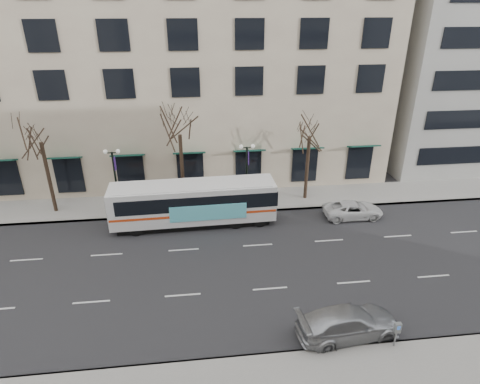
{
  "coord_description": "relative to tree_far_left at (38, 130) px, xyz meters",
  "views": [
    {
      "loc": [
        1.15,
        -20.44,
        14.94
      ],
      "look_at": [
        3.8,
        2.44,
        4.0
      ],
      "focal_mm": 30.0,
      "sensor_mm": 36.0,
      "label": 1
    }
  ],
  "objects": [
    {
      "name": "sidewalk_far",
      "position": [
        15.0,
        0.2,
        -6.62
      ],
      "size": [
        80.0,
        4.0,
        0.15
      ],
      "primitive_type": "cube",
      "color": "gray",
      "rests_on": "ground"
    },
    {
      "name": "pay_station",
      "position": [
        20.04,
        -16.1,
        -5.54
      ],
      "size": [
        0.3,
        0.21,
        1.39
      ],
      "rotation": [
        0.0,
        0.0,
        -0.02
      ],
      "color": "gray",
      "rests_on": "sidewalk_near"
    },
    {
      "name": "white_pickup",
      "position": [
        22.83,
        -3.41,
        -6.08
      ],
      "size": [
        4.48,
        2.07,
        1.24
      ],
      "primitive_type": "imported",
      "rotation": [
        0.0,
        0.0,
        1.57
      ],
      "color": "silver",
      "rests_on": "ground"
    },
    {
      "name": "building_hotel",
      "position": [
        8.0,
        12.2,
        5.3
      ],
      "size": [
        40.0,
        20.0,
        24.0
      ],
      "primitive_type": "cube",
      "color": "tan",
      "rests_on": "ground"
    },
    {
      "name": "city_bus",
      "position": [
        10.86,
        -3.02,
        -4.93
      ],
      "size": [
        11.97,
        2.92,
        3.23
      ],
      "rotation": [
        0.0,
        0.0,
        0.03
      ],
      "color": "white",
      "rests_on": "ground"
    },
    {
      "name": "silver_car",
      "position": [
        18.14,
        -15.0,
        -5.95
      ],
      "size": [
        5.35,
        2.64,
        1.5
      ],
      "primitive_type": "imported",
      "rotation": [
        0.0,
        0.0,
        1.68
      ],
      "color": "#A4A7AC",
      "rests_on": "ground"
    },
    {
      "name": "tree_far_right",
      "position": [
        20.0,
        0.0,
        -0.28
      ],
      "size": [
        3.6,
        3.6,
        8.06
      ],
      "color": "black",
      "rests_on": "ground"
    },
    {
      "name": "lamp_post_right",
      "position": [
        15.01,
        -0.6,
        -3.75
      ],
      "size": [
        1.22,
        0.45,
        5.21
      ],
      "color": "black",
      "rests_on": "ground"
    },
    {
      "name": "lamp_post_left",
      "position": [
        5.01,
        -0.6,
        -3.75
      ],
      "size": [
        1.22,
        0.45,
        5.21
      ],
      "color": "black",
      "rests_on": "ground"
    },
    {
      "name": "ground",
      "position": [
        10.0,
        -8.8,
        -6.7
      ],
      "size": [
        160.0,
        160.0,
        0.0
      ],
      "primitive_type": "plane",
      "color": "black",
      "rests_on": "ground"
    },
    {
      "name": "tree_far_left",
      "position": [
        0.0,
        0.0,
        0.0
      ],
      "size": [
        3.6,
        3.6,
        8.34
      ],
      "color": "black",
      "rests_on": "ground"
    },
    {
      "name": "tree_far_mid",
      "position": [
        10.0,
        0.0,
        0.21
      ],
      "size": [
        3.6,
        3.6,
        8.55
      ],
      "color": "black",
      "rests_on": "ground"
    }
  ]
}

